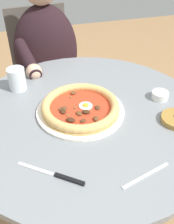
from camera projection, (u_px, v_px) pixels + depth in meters
ground_plane at (87, 223)px, 1.41m from camera, size 6.00×6.00×0.02m
dining_table at (87, 156)px, 1.07m from camera, size 0.89×0.89×0.76m
pizza_on_plate at (80, 108)px, 0.93m from camera, size 0.32×0.32×0.04m
water_glass at (17, 80)px, 1.03m from camera, size 0.07×0.07×0.09m
steak_knife at (60, 176)px, 0.71m from camera, size 0.13×0.17×0.01m
ramekin_capers at (160, 95)px, 0.99m from camera, size 0.06×0.06×0.03m
fork_utensil at (146, 175)px, 0.71m from camera, size 0.05×0.16×0.00m
diner_person at (50, 86)px, 1.56m from camera, size 0.51×0.37×1.14m
cafe_chair_diner at (44, 70)px, 1.65m from camera, size 0.43×0.43×0.90m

